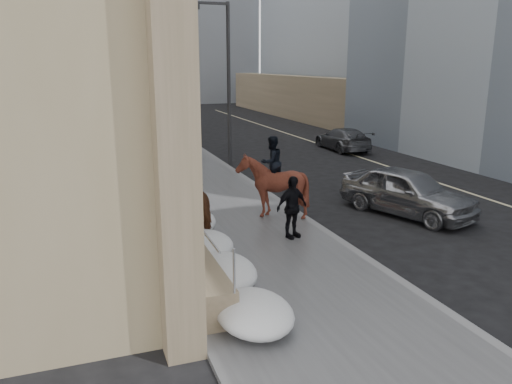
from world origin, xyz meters
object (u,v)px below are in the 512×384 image
mounted_horse_left (199,201)px  car_grey (343,139)px  mounted_horse_right (272,183)px  car_silver (407,192)px  pedestrian (292,207)px

mounted_horse_left → car_grey: mounted_horse_left is taller
mounted_horse_right → car_grey: bearing=-148.0°
mounted_horse_right → car_silver: mounted_horse_right is taller
car_silver → car_grey: bearing=50.3°
pedestrian → mounted_horse_left: bearing=137.4°
pedestrian → car_grey: 16.68m
mounted_horse_left → car_silver: (7.36, -0.05, -0.33)m
mounted_horse_left → mounted_horse_right: mounted_horse_right is taller
pedestrian → car_grey: size_ratio=0.40×
car_silver → car_grey: size_ratio=1.03×
pedestrian → car_silver: (4.87, 1.15, -0.23)m
pedestrian → car_grey: (9.39, 13.78, -0.37)m
mounted_horse_left → car_silver: size_ratio=0.54×
car_silver → car_grey: 13.42m
pedestrian → car_silver: 5.01m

